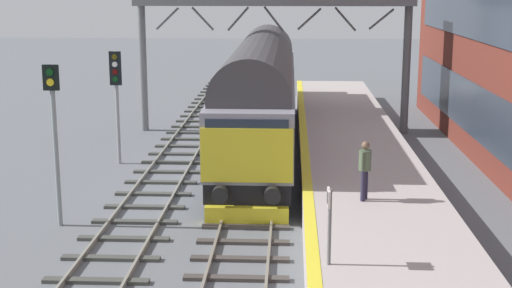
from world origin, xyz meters
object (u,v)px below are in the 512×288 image
at_px(diesel_locomotive, 261,90).
at_px(signal_post_mid, 54,128).
at_px(waiting_passenger, 365,165).
at_px(signal_post_far, 116,91).
at_px(platform_number_sign, 329,214).

height_order(diesel_locomotive, signal_post_mid, diesel_locomotive).
xyz_separation_m(diesel_locomotive, signal_post_mid, (-5.36, -10.24, 0.39)).
bearing_deg(waiting_passenger, signal_post_mid, 112.79).
relative_size(diesel_locomotive, signal_post_far, 4.60).
bearing_deg(diesel_locomotive, waiting_passenger, -72.86).
bearing_deg(diesel_locomotive, platform_number_sign, -82.34).
relative_size(signal_post_mid, waiting_passenger, 2.83).
xyz_separation_m(diesel_locomotive, signal_post_far, (-5.36, -2.90, 0.34)).
relative_size(signal_post_mid, signal_post_far, 1.07).
height_order(diesel_locomotive, waiting_passenger, diesel_locomotive).
distance_m(signal_post_far, waiting_passenger, 11.59).
xyz_separation_m(diesel_locomotive, platform_number_sign, (2.06, -15.32, -0.38)).
xyz_separation_m(signal_post_mid, waiting_passenger, (8.62, -0.35, -0.89)).
relative_size(signal_post_far, platform_number_sign, 2.64).
bearing_deg(signal_post_mid, signal_post_far, 90.00).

